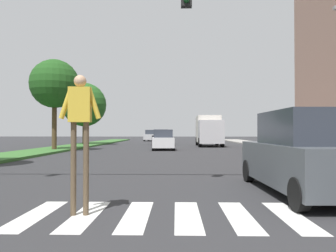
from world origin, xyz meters
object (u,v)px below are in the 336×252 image
Objects in this scene: tree_distant at (84,105)px; suv_crossing at (305,155)px; pedestrian_performer at (80,122)px; sedan_midblock at (163,140)px; tree_far at (55,84)px; truck_box_delivery at (209,130)px; sedan_distant at (161,137)px; sedan_far_horizon at (152,136)px.

tree_distant is 31.07m from suv_crossing.
sedan_midblock is (0.64, 21.04, -0.90)m from pedestrian_performer.
tree_far is at bearing 111.64° from pedestrian_performer.
tree_distant reaches higher than truck_box_delivery.
sedan_distant reaches higher than sedan_midblock.
pedestrian_performer is 46.01m from sedan_far_horizon.
sedan_distant is 0.73× the size of truck_box_delivery.
sedan_midblock is at bearing -83.66° from sedan_far_horizon.
sedan_midblock is 0.89× the size of sedan_far_horizon.
truck_box_delivery is (13.39, -2.35, -2.79)m from tree_distant.
sedan_distant is 7.17m from truck_box_delivery.
sedan_midblock is (8.99, -9.03, -3.66)m from tree_distant.
sedan_midblock is (-4.15, 18.90, -0.17)m from suv_crossing.
tree_far is 27.90m from sedan_far_horizon.
pedestrian_performer is 0.53× the size of suv_crossing.
truck_box_delivery is at bearing -68.54° from sedan_far_horizon.
sedan_distant is at bearing 93.08° from sedan_midblock.
sedan_midblock is 25.06m from sedan_far_horizon.
tree_far is 1.46× the size of suv_crossing.
sedan_far_horizon reaches higher than sedan_midblock.
pedestrian_performer is 0.40× the size of truck_box_delivery.
tree_distant is 1.47× the size of sedan_distant.
suv_crossing reaches higher than sedan_distant.
truck_box_delivery reaches higher than suv_crossing.
tree_far is 21.20m from suv_crossing.
truck_box_delivery is (5.03, -5.05, 0.84)m from sedan_distant.
suv_crossing is (13.15, -27.93, -3.49)m from tree_distant.
tree_distant is at bearing 170.05° from truck_box_delivery.
sedan_far_horizon is (-2.13, 45.95, -0.86)m from pedestrian_performer.
truck_box_delivery is (0.24, 25.58, 0.70)m from suv_crossing.
suv_crossing reaches higher than sedan_far_horizon.
sedan_far_horizon is (-2.14, 13.18, 0.01)m from sedan_distant.
truck_box_delivery is (7.16, -18.23, 0.83)m from sedan_far_horizon.
sedan_distant is (-4.79, 30.63, -0.13)m from suv_crossing.
sedan_distant is at bearing 17.88° from tree_distant.
tree_far is 16.33m from sedan_distant.
tree_distant is 13.88m from truck_box_delivery.
tree_far reaches higher than sedan_midblock.
pedestrian_performer is at bearing -100.29° from truck_box_delivery.
suv_crossing is 1.12× the size of sedan_midblock.
sedan_far_horizon is at bearing 96.34° from sedan_midblock.
suv_crossing is 0.99× the size of sedan_far_horizon.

